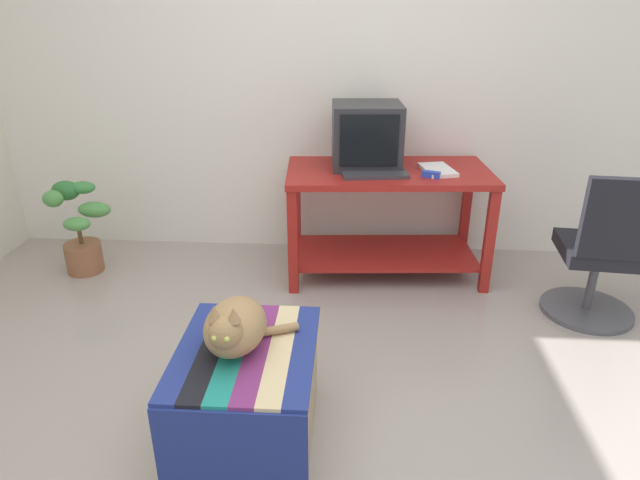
# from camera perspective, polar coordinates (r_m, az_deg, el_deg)

# --- Properties ---
(ground_plane) EXTENTS (14.00, 14.00, 0.00)m
(ground_plane) POSITION_cam_1_polar(r_m,az_deg,el_deg) (2.48, -1.33, -19.92)
(ground_plane) COLOR #9E9389
(back_wall) EXTENTS (8.00, 0.10, 2.60)m
(back_wall) POSITION_cam_1_polar(r_m,az_deg,el_deg) (3.86, 1.10, 17.61)
(back_wall) COLOR silver
(back_wall) RESTS_ON ground_plane
(desk) EXTENTS (1.33, 0.74, 0.72)m
(desk) POSITION_cam_1_polar(r_m,az_deg,el_deg) (3.61, 6.98, 3.79)
(desk) COLOR maroon
(desk) RESTS_ON ground_plane
(tv_monitor) EXTENTS (0.45, 0.42, 0.40)m
(tv_monitor) POSITION_cam_1_polar(r_m,az_deg,el_deg) (3.55, 4.87, 10.73)
(tv_monitor) COLOR #28282B
(tv_monitor) RESTS_ON desk
(keyboard) EXTENTS (0.42, 0.20, 0.02)m
(keyboard) POSITION_cam_1_polar(r_m,az_deg,el_deg) (3.38, 5.74, 6.80)
(keyboard) COLOR #333338
(keyboard) RESTS_ON desk
(book) EXTENTS (0.23, 0.31, 0.02)m
(book) POSITION_cam_1_polar(r_m,az_deg,el_deg) (3.54, 12.15, 7.16)
(book) COLOR white
(book) RESTS_ON desk
(ottoman_with_blanket) EXTENTS (0.55, 0.70, 0.44)m
(ottoman_with_blanket) POSITION_cam_1_polar(r_m,az_deg,el_deg) (2.37, -7.48, -15.55)
(ottoman_with_blanket) COLOR tan
(ottoman_with_blanket) RESTS_ON ground_plane
(cat) EXTENTS (0.37, 0.37, 0.26)m
(cat) POSITION_cam_1_polar(r_m,az_deg,el_deg) (2.18, -8.88, -8.92)
(cat) COLOR #9E7A4C
(cat) RESTS_ON ottoman_with_blanket
(potted_plant) EXTENTS (0.40, 0.35, 0.62)m
(potted_plant) POSITION_cam_1_polar(r_m,az_deg,el_deg) (3.99, -23.72, 0.85)
(potted_plant) COLOR brown
(potted_plant) RESTS_ON ground_plane
(office_chair) EXTENTS (0.52, 0.52, 0.89)m
(office_chair) POSITION_cam_1_polar(r_m,az_deg,el_deg) (3.45, 27.28, -1.67)
(office_chair) COLOR #4C4C51
(office_chair) RESTS_ON ground_plane
(stapler) EXTENTS (0.12, 0.08, 0.04)m
(stapler) POSITION_cam_1_polar(r_m,az_deg,el_deg) (3.40, 11.48, 6.71)
(stapler) COLOR #2342B7
(stapler) RESTS_ON desk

